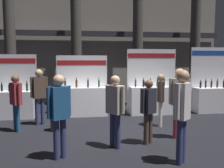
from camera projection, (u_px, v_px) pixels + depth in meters
ground_plane at (125, 132)px, 6.74m from camera, size 24.00×24.00×0.00m
hall_colonnade at (106, 42)px, 11.21m from camera, size 11.15×1.31×5.96m
exhibitor_booth_0 at (11, 102)px, 8.35m from camera, size 1.71×0.66×2.25m
exhibitor_booth_1 at (82, 99)px, 8.76m from camera, size 1.90×0.66×2.22m
exhibitor_booth_2 at (153, 97)px, 9.04m from camera, size 1.93×0.66×2.47m
exhibitor_booth_3 at (217, 96)px, 9.40m from camera, size 1.97×0.66×2.56m
trash_bin at (56, 120)px, 6.83m from camera, size 0.32×0.32×0.65m
visitor_0 at (148, 106)px, 5.69m from camera, size 0.42×0.38×1.58m
visitor_1 at (182, 109)px, 4.56m from camera, size 0.38×0.37×1.85m
visitor_2 at (179, 97)px, 6.08m from camera, size 0.57×0.24×1.82m
visitor_4 at (16, 99)px, 6.70m from camera, size 0.39×0.43×1.62m
visitor_5 at (39, 92)px, 7.42m from camera, size 0.50×0.35×1.76m
visitor_6 at (115, 105)px, 5.42m from camera, size 0.43×0.45×1.69m
visitor_7 at (59, 109)px, 4.80m from camera, size 0.47×0.40×1.74m
visitor_8 at (161, 96)px, 7.26m from camera, size 0.30×0.46×1.62m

